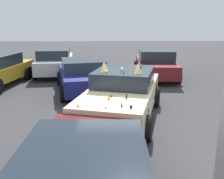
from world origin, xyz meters
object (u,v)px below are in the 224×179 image
parked_sedan_near_left (55,61)px  parked_sedan_row_back_far (83,75)px  art_car_decorated (122,94)px  parked_sedan_behind_right (156,64)px

parked_sedan_near_left → parked_sedan_row_back_far: 4.01m
art_car_decorated → parked_sedan_near_left: art_car_decorated is taller
art_car_decorated → parked_sedan_row_back_far: art_car_decorated is taller
parked_sedan_near_left → parked_sedan_behind_right: parked_sedan_behind_right is taller
parked_sedan_row_back_far → parked_sedan_behind_right: 4.43m
art_car_decorated → parked_sedan_behind_right: 6.09m
art_car_decorated → parked_sedan_row_back_far: bearing=-139.5°
parked_sedan_row_back_far → art_car_decorated: bearing=-166.8°
art_car_decorated → parked_sedan_row_back_far: 3.36m
art_car_decorated → parked_sedan_near_left: bearing=-138.7°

